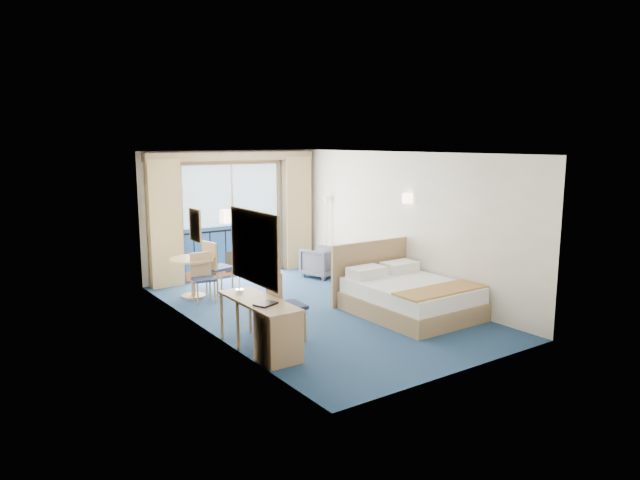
% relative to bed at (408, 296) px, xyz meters
% --- Properties ---
extents(floor, '(6.50, 6.50, 0.00)m').
position_rel_bed_xyz_m(floor, '(-1.17, 1.04, -0.31)').
color(floor, navy).
rests_on(floor, ground).
extents(room_walls, '(4.04, 6.54, 2.72)m').
position_rel_bed_xyz_m(room_walls, '(-1.17, 1.04, 1.47)').
color(room_walls, beige).
rests_on(room_walls, ground).
extents(balcony_door, '(2.36, 0.03, 2.52)m').
position_rel_bed_xyz_m(balcony_door, '(-1.18, 4.26, 0.83)').
color(balcony_door, navy).
rests_on(balcony_door, room_walls).
extents(curtain_left, '(0.65, 0.22, 2.55)m').
position_rel_bed_xyz_m(curtain_left, '(-2.72, 4.11, 0.96)').
color(curtain_left, tan).
rests_on(curtain_left, room_walls).
extents(curtain_right, '(0.65, 0.22, 2.55)m').
position_rel_bed_xyz_m(curtain_right, '(0.38, 4.11, 0.96)').
color(curtain_right, tan).
rests_on(curtain_right, room_walls).
extents(pelmet, '(3.80, 0.25, 0.18)m').
position_rel_bed_xyz_m(pelmet, '(-1.17, 4.14, 2.27)').
color(pelmet, '#A47F59').
rests_on(pelmet, room_walls).
extents(mirror, '(0.05, 1.25, 0.95)m').
position_rel_bed_xyz_m(mirror, '(-3.14, -0.46, 1.24)').
color(mirror, '#A47F59').
rests_on(mirror, room_walls).
extents(wall_print, '(0.04, 0.42, 0.52)m').
position_rel_bed_xyz_m(wall_print, '(-3.14, 1.49, 1.29)').
color(wall_print, '#A47F59').
rests_on(wall_print, room_walls).
extents(sconce_left, '(0.18, 0.18, 0.18)m').
position_rel_bed_xyz_m(sconce_left, '(-3.11, 0.44, 1.54)').
color(sconce_left, beige).
rests_on(sconce_left, room_walls).
extents(sconce_right, '(0.18, 0.18, 0.18)m').
position_rel_bed_xyz_m(sconce_right, '(0.77, 0.89, 1.54)').
color(sconce_right, beige).
rests_on(sconce_right, room_walls).
extents(bed, '(1.77, 2.10, 1.11)m').
position_rel_bed_xyz_m(bed, '(0.00, 0.00, 0.00)').
color(bed, '#A47F59').
rests_on(bed, ground).
extents(nightstand, '(0.40, 0.39, 0.53)m').
position_rel_bed_xyz_m(nightstand, '(0.61, 1.49, -0.05)').
color(nightstand, tan).
rests_on(nightstand, ground).
extents(phone, '(0.19, 0.17, 0.07)m').
position_rel_bed_xyz_m(phone, '(0.60, 1.46, 0.25)').
color(phone, white).
rests_on(phone, nightstand).
extents(armchair, '(0.87, 0.88, 0.64)m').
position_rel_bed_xyz_m(armchair, '(0.31, 3.05, 0.01)').
color(armchair, '#4B4E5B').
rests_on(armchair, ground).
extents(floor_lamp, '(0.23, 0.23, 1.69)m').
position_rel_bed_xyz_m(floor_lamp, '(0.71, 3.40, 0.97)').
color(floor_lamp, silver).
rests_on(floor_lamp, ground).
extents(desk, '(0.53, 1.55, 0.72)m').
position_rel_bed_xyz_m(desk, '(-2.90, -0.50, 0.09)').
color(desk, '#A47F59').
rests_on(desk, ground).
extents(desk_chair, '(0.50, 0.49, 1.07)m').
position_rel_bed_xyz_m(desk_chair, '(-2.45, 0.05, 0.29)').
color(desk_chair, '#1E2848').
rests_on(desk_chair, ground).
extents(folder, '(0.34, 0.30, 0.03)m').
position_rel_bed_xyz_m(folder, '(-2.94, -0.35, 0.43)').
color(folder, black).
rests_on(folder, desk).
extents(desk_lamp, '(0.13, 0.13, 0.48)m').
position_rel_bed_xyz_m(desk_lamp, '(-2.93, 0.44, 0.78)').
color(desk_lamp, silver).
rests_on(desk_lamp, desk).
extents(round_table, '(0.83, 0.83, 0.74)m').
position_rel_bed_xyz_m(round_table, '(-2.59, 3.07, 0.25)').
color(round_table, '#A47F59').
rests_on(round_table, ground).
extents(table_chair_a, '(0.53, 0.52, 1.02)m').
position_rel_bed_xyz_m(table_chair_a, '(-2.14, 3.05, 0.26)').
color(table_chair_a, '#1E2848').
rests_on(table_chair_a, ground).
extents(table_chair_b, '(0.43, 0.44, 0.89)m').
position_rel_bed_xyz_m(table_chair_b, '(-2.56, 2.69, 0.19)').
color(table_chair_b, '#1E2848').
rests_on(table_chair_b, ground).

